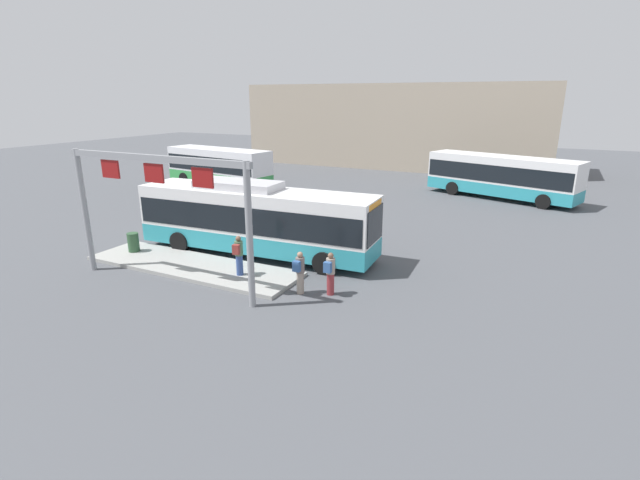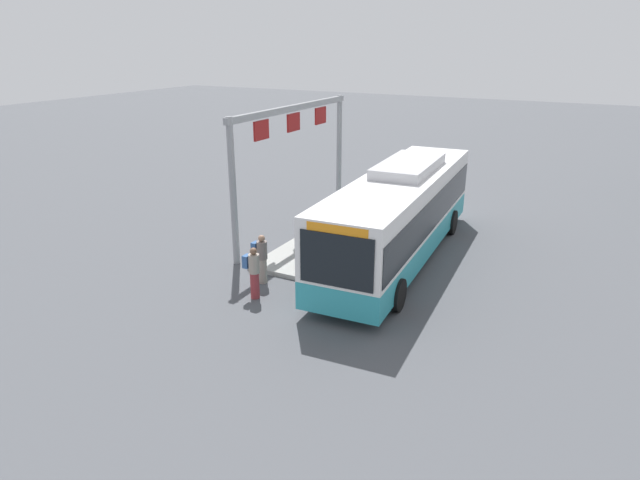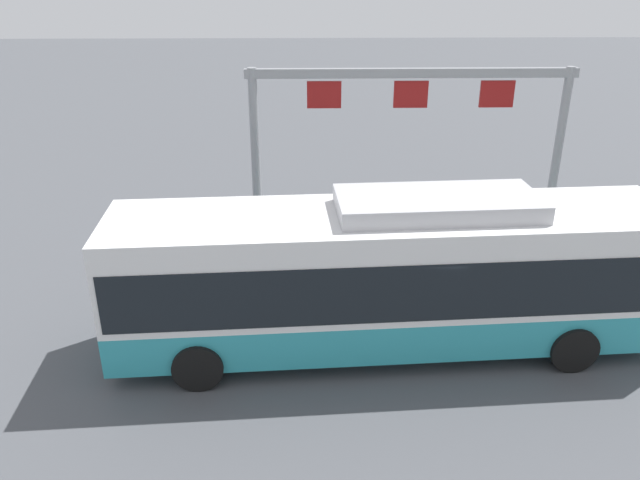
# 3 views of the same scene
# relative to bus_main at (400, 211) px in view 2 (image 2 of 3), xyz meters

# --- Properties ---
(ground_plane) EXTENTS (120.00, 120.00, 0.00)m
(ground_plane) POSITION_rel_bus_main_xyz_m (0.01, 0.00, -1.81)
(ground_plane) COLOR #4C4F54
(platform_curb) EXTENTS (10.00, 2.80, 0.16)m
(platform_curb) POSITION_rel_bus_main_xyz_m (-1.49, -2.85, -1.73)
(platform_curb) COLOR #9E9E99
(platform_curb) RESTS_ON ground
(bus_main) EXTENTS (11.70, 3.20, 3.46)m
(bus_main) POSITION_rel_bus_main_xyz_m (0.00, 0.00, 0.00)
(bus_main) COLOR teal
(bus_main) RESTS_ON ground
(person_boarding) EXTENTS (0.34, 0.52, 1.67)m
(person_boarding) POSITION_rel_bus_main_xyz_m (5.19, -2.79, -0.92)
(person_boarding) COLOR maroon
(person_boarding) RESTS_ON ground
(person_waiting_near) EXTENTS (0.35, 0.53, 1.67)m
(person_waiting_near) POSITION_rel_bus_main_xyz_m (4.12, -3.20, -0.92)
(person_waiting_near) COLOR gray
(person_waiting_near) RESTS_ON ground
(person_waiting_mid) EXTENTS (0.41, 0.57, 1.67)m
(person_waiting_mid) POSITION_rel_bus_main_xyz_m (1.16, -2.98, -0.76)
(person_waiting_mid) COLOR #334C8C
(person_waiting_mid) RESTS_ON platform_curb
(platform_sign_gantry) EXTENTS (8.70, 0.24, 5.20)m
(platform_sign_gantry) POSITION_rel_bus_main_xyz_m (-1.01, -4.95, 1.91)
(platform_sign_gantry) COLOR gray
(platform_sign_gantry) RESTS_ON ground
(trash_bin) EXTENTS (0.52, 0.52, 0.90)m
(trash_bin) POSITION_rel_bus_main_xyz_m (-5.17, -2.68, -1.20)
(trash_bin) COLOR #2D5133
(trash_bin) RESTS_ON platform_curb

